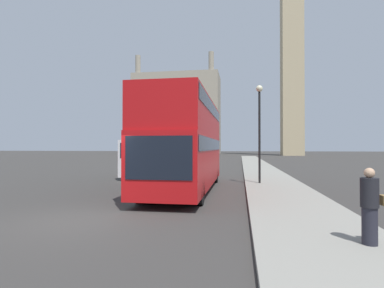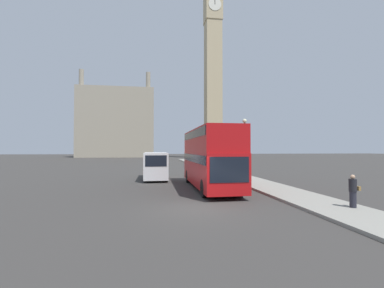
{
  "view_description": "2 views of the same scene",
  "coord_description": "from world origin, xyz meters",
  "views": [
    {
      "loc": [
        4.73,
        -8.03,
        2.1
      ],
      "look_at": [
        2.7,
        4.57,
        2.24
      ],
      "focal_mm": 28.0,
      "sensor_mm": 36.0,
      "label": 1
    },
    {
      "loc": [
        -1.99,
        -12.32,
        2.88
      ],
      "look_at": [
        2.26,
        15.7,
        3.47
      ],
      "focal_mm": 24.0,
      "sensor_mm": 36.0,
      "label": 2
    }
  ],
  "objects": [
    {
      "name": "building_block_distant",
      "position": [
        -15.42,
        87.46,
        12.73
      ],
      "size": [
        27.19,
        13.43,
        30.95
      ],
      "color": "#9E937F",
      "rests_on": "ground_plane"
    },
    {
      "name": "pedestrian",
      "position": [
        7.31,
        -1.52,
        0.92
      ],
      "size": [
        0.5,
        0.34,
        1.54
      ],
      "color": "#23232D",
      "rests_on": "sidewalk_strip"
    },
    {
      "name": "ground_plane",
      "position": [
        0.0,
        0.0,
        0.0
      ],
      "size": [
        300.0,
        300.0,
        0.0
      ],
      "primitive_type": "plane",
      "color": "#383533"
    },
    {
      "name": "red_double_decker_bus",
      "position": [
        2.15,
        6.27,
        2.42
      ],
      "size": [
        2.56,
        10.08,
        4.33
      ],
      "color": "#B71114",
      "rests_on": "ground_plane"
    },
    {
      "name": "street_lamp",
      "position": [
        5.78,
        8.7,
        3.7
      ],
      "size": [
        0.36,
        0.36,
        5.35
      ],
      "color": "black",
      "rests_on": "sidewalk_strip"
    },
    {
      "name": "clock_tower",
      "position": [
        17.75,
        70.86,
        34.78
      ],
      "size": [
        5.57,
        5.74,
        67.78
      ],
      "color": "tan",
      "rests_on": "ground_plane"
    },
    {
      "name": "white_van",
      "position": [
        -1.74,
        12.49,
        1.37
      ],
      "size": [
        2.16,
        5.92,
        2.56
      ],
      "color": "white",
      "rests_on": "ground_plane"
    },
    {
      "name": "sidewalk_strip",
      "position": [
        6.55,
        0.0,
        0.07
      ],
      "size": [
        3.1,
        120.0,
        0.15
      ],
      "color": "gray",
      "rests_on": "ground_plane"
    }
  ]
}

